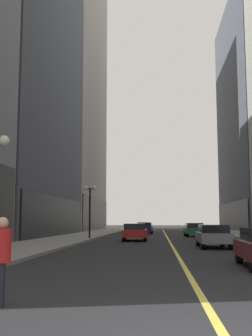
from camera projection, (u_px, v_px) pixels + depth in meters
The scene contains 12 objects.
ground_plane at pixel (167, 237), 40.13m from camera, with size 200.00×200.00×0.00m, color #262628.
sidewalk_left at pixel (82, 236), 40.74m from camera, with size 4.50×78.00×0.15m, color gray.
lane_centre_stripe at pixel (167, 237), 40.13m from camera, with size 0.16×70.00×0.01m, color #E5D64C.
building_left_mid at pixel (5, 81), 42.77m from camera, with size 11.61×24.00×31.50m.
building_left_far at pixel (49, 92), 69.02m from camera, with size 16.13×26.00×45.24m.
car_grey at pixel (213, 235), 24.20m from camera, with size 1.74×4.34×1.32m.
car_red at pixel (135, 231), 32.79m from camera, with size 2.03×4.45×1.32m.
car_green at pixel (194, 229), 41.15m from camera, with size 1.80×4.39×1.32m.
car_navy at pixel (145, 228), 49.46m from camera, with size 1.92×4.39×1.32m.
car_silver at pixel (144, 227), 58.08m from camera, with size 1.83×4.00×1.32m.
pedestrian_in_red_jacket at pixel (2, 254), 7.80m from camera, with size 0.46×0.46×1.63m.
street_lamp_left_far at pixel (90, 200), 34.46m from camera, with size 1.06×0.36×4.43m.
Camera 1 is at (-0.89, -5.81, 1.56)m, focal length 44.99 mm.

